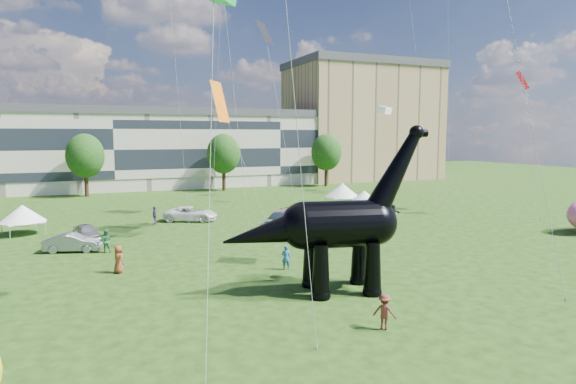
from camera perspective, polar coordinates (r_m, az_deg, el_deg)
name	(u,v)px	position (r m, az deg, el deg)	size (l,w,h in m)	color
ground	(339,308)	(25.02, 6.10, -13.53)	(220.00, 220.00, 0.00)	#16330C
terrace_row	(112,152)	(82.72, -20.09, 4.48)	(78.00, 11.00, 12.00)	beige
apartment_block	(361,124)	(99.81, 8.70, 7.99)	(28.00, 18.00, 22.00)	tan
tree_mid_left	(85,152)	(73.66, -22.93, 4.36)	(5.20, 5.20, 9.44)	#382314
tree_mid_right	(223,151)	(76.13, -7.66, 4.89)	(5.20, 5.20, 9.44)	#382314
tree_far_right	(326,149)	(82.54, 4.56, 5.06)	(5.20, 5.20, 9.44)	#382314
dinosaur_sculpture	(332,227)	(26.63, 5.29, -4.19)	(11.76, 4.13, 9.58)	black
car_silver	(87,232)	(43.20, -22.75, -4.44)	(1.60, 3.98, 1.36)	#A3A4A8
car_grey	(73,243)	(39.52, -24.16, -5.53)	(1.41, 4.05, 1.33)	gray
car_white	(191,214)	(49.80, -11.44, -2.55)	(2.46, 5.34, 1.48)	white
car_dark	(281,220)	(44.64, -0.83, -3.36)	(2.34, 5.77, 1.67)	#595960
gazebo_near	(364,197)	(54.72, 9.03, -0.60)	(3.59, 3.59, 2.50)	white
gazebo_far	(342,190)	(58.58, 6.46, 0.20)	(4.53, 4.53, 2.90)	white
gazebo_left	(23,214)	(48.08, -28.94, -2.26)	(4.84, 4.84, 2.63)	white
visitors	(228,234)	(38.51, -7.17, -4.99)	(44.73, 34.44, 1.89)	olive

